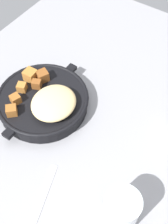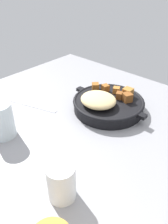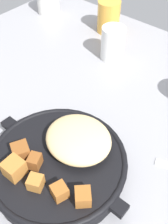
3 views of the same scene
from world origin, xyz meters
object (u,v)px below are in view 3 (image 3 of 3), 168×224
object	(u,v)px
white_creamer_pitcher	(113,43)
ceramic_mug_white	(48,0)
cast_iron_skillet	(60,161)
juice_glass_amber	(109,17)

from	to	relation	value
white_creamer_pitcher	ceramic_mug_white	distance (cm)	34.34
cast_iron_skillet	white_creamer_pitcher	size ratio (longest dim) A/B	3.22
cast_iron_skillet	juice_glass_amber	bearing A→B (deg)	117.20
juice_glass_amber	ceramic_mug_white	bearing A→B (deg)	-172.29
white_creamer_pitcher	juice_glass_amber	world-z (taller)	juice_glass_amber
white_creamer_pitcher	ceramic_mug_white	xyz separation A→B (cm)	(-33.40, 7.95, -0.45)
cast_iron_skillet	juice_glass_amber	world-z (taller)	juice_glass_amber
cast_iron_skillet	ceramic_mug_white	world-z (taller)	ceramic_mug_white
white_creamer_pitcher	ceramic_mug_white	world-z (taller)	white_creamer_pitcher
white_creamer_pitcher	ceramic_mug_white	bearing A→B (deg)	166.62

